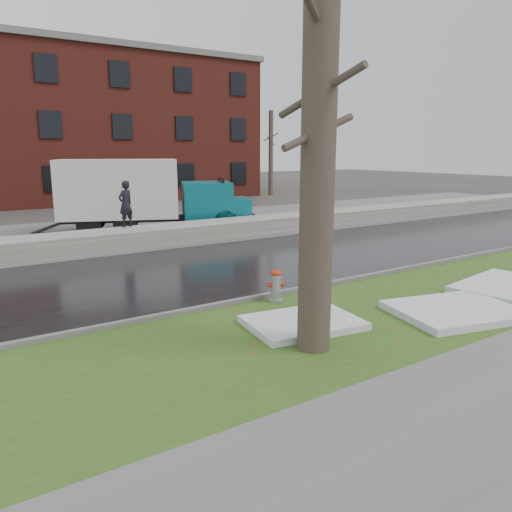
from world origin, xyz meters
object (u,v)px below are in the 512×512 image
fire_hydrant (276,284)px  box_truck (143,194)px  tree (319,137)px  worker (126,204)px

fire_hydrant → box_truck: box_truck is taller
box_truck → fire_hydrant: bearing=-74.0°
tree → worker: 11.54m
fire_hydrant → box_truck: 11.72m
box_truck → tree: bearing=-77.0°
tree → worker: (0.59, 11.33, -2.14)m
fire_hydrant → box_truck: bearing=105.6°
box_truck → worker: 3.39m
box_truck → worker: (-1.77, -2.89, -0.07)m
fire_hydrant → tree: size_ratio=0.11×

